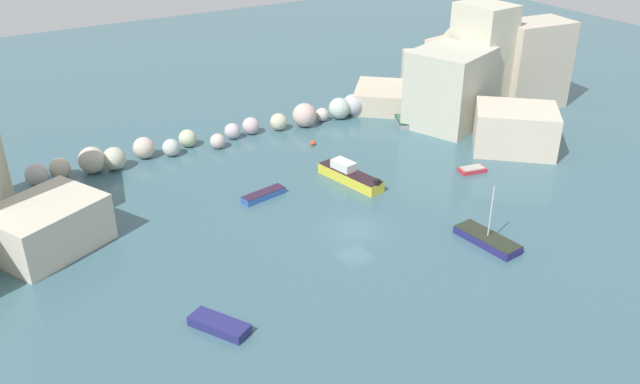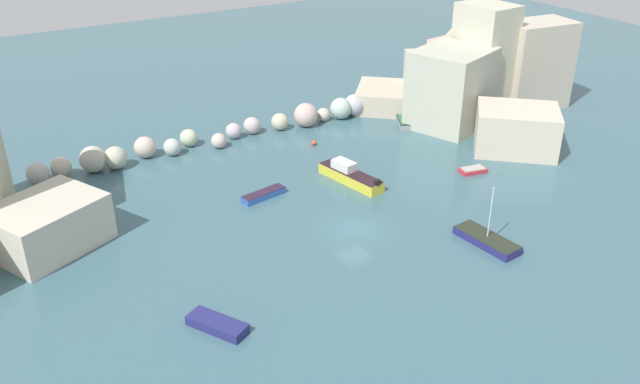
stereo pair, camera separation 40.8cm
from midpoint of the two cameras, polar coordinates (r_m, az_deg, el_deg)
The scene contains 10 objects.
cove_water at distance 53.45m, azimuth 3.18°, elevation -3.22°, with size 160.00×160.00×0.00m, color #3E636E.
cliff_headland_right at distance 79.68m, azimuth 13.31°, elevation 9.58°, with size 24.77×26.59×12.16m.
rock_breakwater at distance 69.33m, azimuth -8.20°, elevation 4.97°, with size 36.39×3.66×2.59m.
channel_buoy at distance 68.45m, azimuth -0.36°, elevation 4.21°, with size 0.53×0.53×0.53m, color #E04C28.
moored_boat_0 at distance 64.30m, azimuth 13.08°, elevation 1.83°, with size 2.69×1.71×0.46m.
moored_boat_1 at distance 58.24m, azimuth -4.62°, elevation -0.22°, with size 4.23×1.80×0.58m.
moored_boat_2 at distance 52.97m, azimuth 14.26°, elevation -3.98°, with size 2.38×5.50×4.88m.
moored_boat_3 at distance 60.73m, azimuth 2.74°, elevation 1.44°, with size 2.95×7.11×1.78m.
moored_boat_4 at distance 74.22m, azimuth 7.31°, elevation 5.93°, with size 2.61×3.56×0.64m.
moored_boat_5 at distance 43.46m, azimuth -8.48°, elevation -11.11°, with size 3.25×4.21×0.65m.
Camera 2 is at (-25.96, -38.04, 27.11)m, focal length 37.53 mm.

